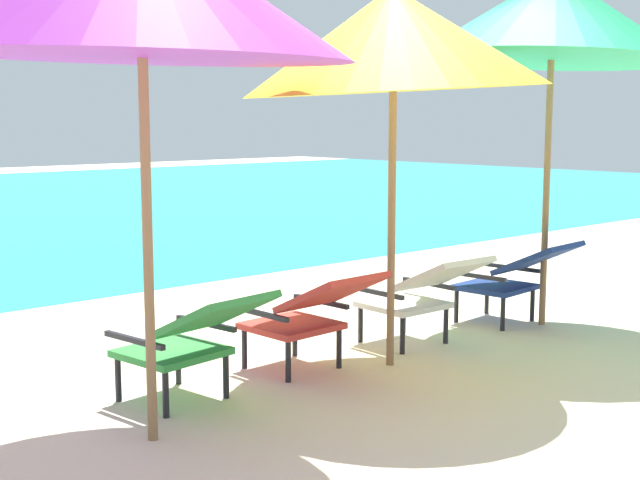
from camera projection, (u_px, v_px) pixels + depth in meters
name	position (u px, v px, depth m)	size (l,w,h in m)	color
ground_plane	(87.00, 278.00, 8.87)	(40.00, 40.00, 0.00)	beige
lounge_chair_far_left	(192.00, 336.00, 4.86)	(0.64, 0.94, 0.68)	#338E3D
lounge_chair_near_left	(310.00, 311.00, 5.48)	(0.57, 0.89, 0.68)	red
lounge_chair_near_right	(421.00, 291.00, 6.11)	(0.56, 0.89, 0.68)	silver
lounge_chair_far_right	(515.00, 274.00, 6.78)	(0.61, 0.92, 0.68)	navy
beach_umbrella_center	(394.00, 40.00, 5.46)	(2.45, 2.43, 2.45)	olive
beach_umbrella_right	(553.00, 16.00, 6.53)	(2.59, 2.58, 2.73)	olive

